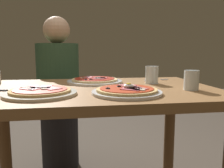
% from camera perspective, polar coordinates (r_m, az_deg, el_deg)
% --- Properties ---
extents(dining_table, '(1.19, 0.76, 0.75)m').
position_cam_1_polar(dining_table, '(1.18, -4.24, -6.81)').
color(dining_table, olive).
rests_on(dining_table, ground).
extents(pizza_foreground, '(0.30, 0.30, 0.05)m').
position_cam_1_polar(pizza_foreground, '(0.99, 3.67, -1.72)').
color(pizza_foreground, white).
rests_on(pizza_foreground, dining_table).
extents(pizza_across_left, '(0.30, 0.30, 0.03)m').
position_cam_1_polar(pizza_across_left, '(1.01, -17.16, -1.90)').
color(pizza_across_left, silver).
rests_on(pizza_across_left, dining_table).
extents(pizza_across_right, '(0.31, 0.31, 0.03)m').
position_cam_1_polar(pizza_across_right, '(1.33, -4.26, 0.84)').
color(pizza_across_right, white).
rests_on(pizza_across_right, dining_table).
extents(water_glass_near, '(0.07, 0.07, 0.09)m').
position_cam_1_polar(water_glass_near, '(1.14, 18.87, 0.59)').
color(water_glass_near, silver).
rests_on(water_glass_near, dining_table).
extents(water_glass_far, '(0.07, 0.07, 0.10)m').
position_cam_1_polar(water_glass_far, '(1.31, 9.72, 1.96)').
color(water_glass_far, silver).
rests_on(water_glass_far, dining_table).
extents(fork, '(0.16, 0.03, 0.00)m').
position_cam_1_polar(fork, '(1.46, 10.29, 1.01)').
color(fork, silver).
rests_on(fork, dining_table).
extents(diner_person, '(0.32, 0.32, 1.18)m').
position_cam_1_polar(diner_person, '(1.86, -12.91, -3.36)').
color(diner_person, black).
rests_on(diner_person, ground).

